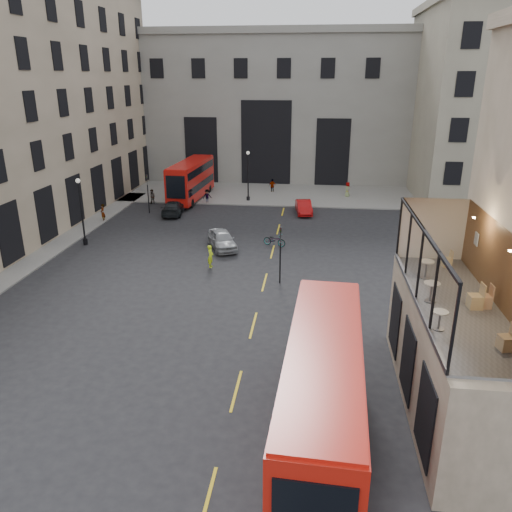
# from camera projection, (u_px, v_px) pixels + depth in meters

# --- Properties ---
(ground) EXTENTS (140.00, 140.00, 0.00)m
(ground) POSITION_uv_depth(u_px,v_px,m) (283.00, 394.00, 21.18)
(ground) COLOR black
(ground) RESTS_ON ground
(host_frontage) EXTENTS (3.00, 11.00, 4.50)m
(host_frontage) POSITION_uv_depth(u_px,v_px,m) (448.00, 357.00, 19.69)
(host_frontage) COLOR #C8B296
(host_frontage) RESTS_ON ground
(cafe_floor) EXTENTS (3.00, 10.00, 0.10)m
(cafe_floor) POSITION_uv_depth(u_px,v_px,m) (456.00, 305.00, 18.91)
(cafe_floor) COLOR slate
(cafe_floor) RESTS_ON host_frontage
(gateway) EXTENTS (35.00, 10.60, 18.00)m
(gateway) POSITION_uv_depth(u_px,v_px,m) (270.00, 103.00, 63.32)
(gateway) COLOR gray
(gateway) RESTS_ON ground
(building_right) EXTENTS (16.60, 18.60, 20.00)m
(building_right) POSITION_uv_depth(u_px,v_px,m) (498.00, 99.00, 52.74)
(building_right) COLOR #A69F86
(building_right) RESTS_ON ground
(pavement_far) EXTENTS (40.00, 12.00, 0.12)m
(pavement_far) POSITION_uv_depth(u_px,v_px,m) (253.00, 192.00, 57.29)
(pavement_far) COLOR slate
(pavement_far) RESTS_ON ground
(traffic_light_near) EXTENTS (0.16, 0.20, 3.80)m
(traffic_light_near) POSITION_uv_depth(u_px,v_px,m) (280.00, 248.00, 31.66)
(traffic_light_near) COLOR black
(traffic_light_near) RESTS_ON ground
(traffic_light_far) EXTENTS (0.16, 0.20, 3.80)m
(traffic_light_far) POSITION_uv_depth(u_px,v_px,m) (148.00, 189.00, 48.14)
(traffic_light_far) COLOR black
(traffic_light_far) RESTS_ON ground
(street_lamp_a) EXTENTS (0.36, 0.36, 5.33)m
(street_lamp_a) POSITION_uv_depth(u_px,v_px,m) (82.00, 216.00, 39.04)
(street_lamp_a) COLOR black
(street_lamp_a) RESTS_ON ground
(street_lamp_b) EXTENTS (0.36, 0.36, 5.33)m
(street_lamp_b) POSITION_uv_depth(u_px,v_px,m) (248.00, 179.00, 52.76)
(street_lamp_b) COLOR black
(street_lamp_b) RESTS_ON ground
(bus_near) EXTENTS (3.03, 11.06, 4.37)m
(bus_near) POSITION_uv_depth(u_px,v_px,m) (322.00, 392.00, 17.18)
(bus_near) COLOR red
(bus_near) RESTS_ON ground
(bus_far) EXTENTS (2.91, 10.44, 4.12)m
(bus_far) POSITION_uv_depth(u_px,v_px,m) (191.00, 178.00, 53.53)
(bus_far) COLOR red
(bus_far) RESTS_ON ground
(car_a) EXTENTS (3.26, 4.55, 1.44)m
(car_a) POSITION_uv_depth(u_px,v_px,m) (222.00, 240.00, 38.76)
(car_a) COLOR gray
(car_a) RESTS_ON ground
(car_b) EXTENTS (1.89, 4.09, 1.30)m
(car_b) POSITION_uv_depth(u_px,v_px,m) (304.00, 207.00, 48.56)
(car_b) COLOR #A0090A
(car_b) RESTS_ON ground
(car_c) EXTENTS (2.29, 4.67, 1.31)m
(car_c) POSITION_uv_depth(u_px,v_px,m) (173.00, 208.00, 48.28)
(car_c) COLOR black
(car_c) RESTS_ON ground
(bicycle) EXTENTS (1.96, 1.23, 0.97)m
(bicycle) POSITION_uv_depth(u_px,v_px,m) (274.00, 240.00, 39.41)
(bicycle) COLOR gray
(bicycle) RESTS_ON ground
(cyclist) EXTENTS (0.40, 0.60, 1.62)m
(cyclist) POSITION_uv_depth(u_px,v_px,m) (210.00, 256.00, 34.91)
(cyclist) COLOR #D5FF1A
(cyclist) RESTS_ON ground
(pedestrian_a) EXTENTS (0.86, 0.74, 1.53)m
(pedestrian_a) POSITION_uv_depth(u_px,v_px,m) (152.00, 197.00, 52.18)
(pedestrian_a) COLOR gray
(pedestrian_a) RESTS_ON ground
(pedestrian_b) EXTENTS (1.13, 1.01, 1.52)m
(pedestrian_b) POSITION_uv_depth(u_px,v_px,m) (207.00, 196.00, 52.38)
(pedestrian_b) COLOR gray
(pedestrian_b) RESTS_ON ground
(pedestrian_c) EXTENTS (0.99, 0.76, 1.57)m
(pedestrian_c) POSITION_uv_depth(u_px,v_px,m) (272.00, 186.00, 57.21)
(pedestrian_c) COLOR gray
(pedestrian_c) RESTS_ON ground
(pedestrian_d) EXTENTS (0.71, 0.92, 1.69)m
(pedestrian_d) POSITION_uv_depth(u_px,v_px,m) (347.00, 190.00, 55.02)
(pedestrian_d) COLOR gray
(pedestrian_d) RESTS_ON ground
(pedestrian_e) EXTENTS (0.52, 0.67, 1.63)m
(pedestrian_e) POSITION_uv_depth(u_px,v_px,m) (103.00, 213.00, 45.90)
(pedestrian_e) COLOR gray
(pedestrian_e) RESTS_ON ground
(cafe_table_near) EXTENTS (0.54, 0.54, 0.67)m
(cafe_table_near) POSITION_uv_depth(u_px,v_px,m) (440.00, 317.00, 16.84)
(cafe_table_near) COLOR beige
(cafe_table_near) RESTS_ON cafe_floor
(cafe_table_mid) EXTENTS (0.62, 0.62, 0.77)m
(cafe_table_mid) POSITION_uv_depth(u_px,v_px,m) (431.00, 289.00, 18.91)
(cafe_table_mid) COLOR beige
(cafe_table_mid) RESTS_ON cafe_floor
(cafe_table_far) EXTENTS (0.62, 0.62, 0.77)m
(cafe_table_far) POSITION_uv_depth(u_px,v_px,m) (426.00, 267.00, 21.12)
(cafe_table_far) COLOR beige
(cafe_table_far) RESTS_ON cafe_floor
(cafe_chair_a) EXTENTS (0.52, 0.52, 0.87)m
(cafe_chair_a) POSITION_uv_depth(u_px,v_px,m) (506.00, 342.00, 15.65)
(cafe_chair_a) COLOR tan
(cafe_chair_a) RESTS_ON cafe_floor
(cafe_chair_b) EXTENTS (0.46, 0.46, 0.90)m
(cafe_chair_b) POSITION_uv_depth(u_px,v_px,m) (485.00, 300.00, 18.51)
(cafe_chair_b) COLOR tan
(cafe_chair_b) RESTS_ON cafe_floor
(cafe_chair_c) EXTENTS (0.52, 0.52, 0.97)m
(cafe_chair_c) POSITION_uv_depth(u_px,v_px,m) (476.00, 301.00, 18.45)
(cafe_chair_c) COLOR tan
(cafe_chair_c) RESTS_ON cafe_floor
(cafe_chair_d) EXTENTS (0.43, 0.43, 0.76)m
(cafe_chair_d) POSITION_uv_depth(u_px,v_px,m) (447.00, 262.00, 22.50)
(cafe_chair_d) COLOR tan
(cafe_chair_d) RESTS_ON cafe_floor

